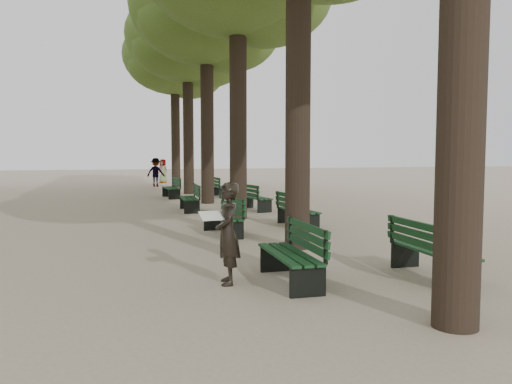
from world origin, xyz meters
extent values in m
plane|color=tan|center=(0.00, 0.00, 0.00)|extent=(120.00, 120.00, 0.00)
cylinder|color=#33261C|center=(1.50, 3.00, 3.75)|extent=(0.52, 0.52, 7.50)
cylinder|color=#33261C|center=(1.50, 8.00, 3.75)|extent=(0.52, 0.52, 7.50)
cylinder|color=#33261C|center=(1.50, 13.00, 3.75)|extent=(0.52, 0.52, 7.50)
ellipsoid|color=#3B5A1F|center=(1.50, 13.00, 7.70)|extent=(6.00, 6.00, 4.50)
cylinder|color=#33261C|center=(1.50, 18.00, 3.75)|extent=(0.52, 0.52, 7.50)
ellipsoid|color=#3B5A1F|center=(1.50, 18.00, 7.70)|extent=(6.00, 6.00, 4.50)
cylinder|color=#33261C|center=(1.50, 23.00, 3.75)|extent=(0.52, 0.52, 7.50)
ellipsoid|color=#3B5A1F|center=(1.50, 23.00, 7.70)|extent=(6.00, 6.00, 4.50)
cube|color=black|center=(0.35, 0.36, 0.23)|extent=(0.58, 1.82, 0.45)
cube|color=black|center=(0.35, 0.36, 0.45)|extent=(0.60, 1.82, 0.04)
cube|color=black|center=(0.63, 0.35, 0.72)|extent=(0.10, 1.80, 0.40)
cube|color=black|center=(0.35, 5.12, 0.23)|extent=(0.68, 1.84, 0.45)
cube|color=black|center=(0.35, 5.12, 0.45)|extent=(0.70, 1.84, 0.04)
cube|color=black|center=(0.63, 5.14, 0.72)|extent=(0.20, 1.80, 0.40)
cube|color=black|center=(0.35, 10.44, 0.23)|extent=(0.61, 1.82, 0.45)
cube|color=black|center=(0.35, 10.44, 0.45)|extent=(0.63, 1.82, 0.04)
cube|color=black|center=(0.63, 10.43, 0.72)|extent=(0.13, 1.80, 0.40)
cube|color=black|center=(0.35, 15.87, 0.23)|extent=(0.65, 1.83, 0.45)
cube|color=black|center=(0.35, 15.87, 0.45)|extent=(0.67, 1.84, 0.04)
cube|color=black|center=(0.63, 15.89, 0.72)|extent=(0.17, 1.80, 0.40)
cube|color=black|center=(2.65, 0.02, 0.23)|extent=(0.60, 1.82, 0.45)
cube|color=black|center=(2.65, 0.02, 0.45)|extent=(0.62, 1.82, 0.04)
cube|color=black|center=(2.37, 0.03, 0.72)|extent=(0.12, 1.80, 0.40)
cube|color=black|center=(2.65, 5.91, 0.23)|extent=(0.64, 1.83, 0.45)
cube|color=black|center=(2.65, 5.91, 0.45)|extent=(0.66, 1.83, 0.04)
cube|color=black|center=(2.37, 5.90, 0.72)|extent=(0.16, 1.80, 0.40)
cube|color=black|center=(2.65, 10.04, 0.23)|extent=(0.75, 1.85, 0.45)
cube|color=black|center=(2.65, 10.04, 0.45)|extent=(0.77, 1.86, 0.04)
cube|color=black|center=(2.37, 10.00, 0.72)|extent=(0.27, 1.79, 0.40)
cube|color=black|center=(2.65, 15.83, 0.23)|extent=(0.63, 1.83, 0.45)
cube|color=black|center=(2.65, 15.83, 0.45)|extent=(0.65, 1.83, 0.04)
cube|color=black|center=(2.37, 15.81, 0.72)|extent=(0.15, 1.80, 0.40)
imported|color=black|center=(-0.55, 0.58, 0.77)|extent=(0.38, 0.65, 1.55)
cube|color=white|center=(-0.80, 0.58, 1.05)|extent=(0.37, 0.29, 0.12)
imported|color=#262628|center=(0.41, 24.06, 0.87)|extent=(1.17, 0.77, 1.74)
imported|color=#262628|center=(1.22, 27.91, 0.82)|extent=(0.79, 0.80, 1.63)
camera|label=1|loc=(-2.23, -6.69, 1.97)|focal=35.00mm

